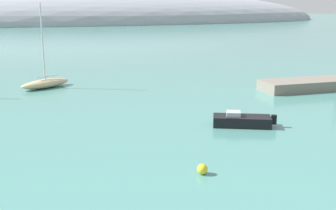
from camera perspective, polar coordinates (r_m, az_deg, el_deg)
name	(u,v)px	position (r m, az deg, el deg)	size (l,w,h in m)	color
distant_ridge	(79,22)	(225.27, -11.70, 10.73)	(262.21, 83.74, 31.93)	#999EA8
sailboat_sand_mid_mooring	(45,83)	(55.87, -15.95, 2.85)	(6.74, 5.35, 10.36)	#C6B284
motorboat_black_foreground	(242,121)	(37.87, 9.75, -2.06)	(5.44, 3.61, 1.30)	black
mooring_buoy_yellow	(202,169)	(27.38, 4.58, -8.46)	(0.68, 0.68, 0.68)	yellow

